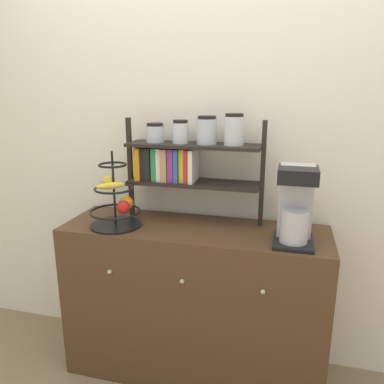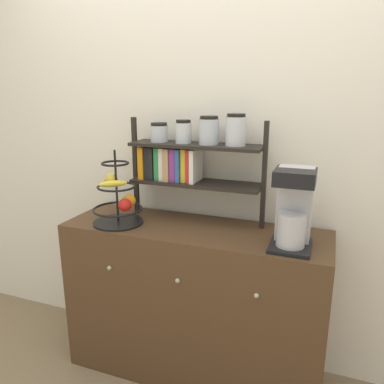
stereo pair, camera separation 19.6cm
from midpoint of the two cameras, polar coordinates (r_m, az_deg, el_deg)
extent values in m
cube|color=silver|center=(2.17, -0.47, 7.05)|extent=(7.00, 0.05, 2.60)
cube|color=#4C331E|center=(2.21, -2.35, -16.42)|extent=(1.43, 0.45, 0.89)
sphere|color=#B2AD8C|center=(2.05, -15.21, -11.73)|extent=(0.02, 0.02, 0.02)
sphere|color=#B2AD8C|center=(1.90, -4.54, -13.49)|extent=(0.02, 0.02, 0.02)
sphere|color=#B2AD8C|center=(1.82, 7.65, -14.93)|extent=(0.02, 0.02, 0.02)
cube|color=black|center=(1.85, 12.22, -7.45)|extent=(0.19, 0.23, 0.02)
cube|color=#B7B7BC|center=(1.85, 12.64, -1.34)|extent=(0.16, 0.09, 0.36)
cylinder|color=#B7B7BC|center=(1.80, 12.34, -5.11)|extent=(0.13, 0.13, 0.16)
cube|color=black|center=(1.74, 12.80, 2.57)|extent=(0.18, 0.18, 0.07)
cylinder|color=black|center=(2.11, -14.16, -4.92)|extent=(0.28, 0.28, 0.01)
cylinder|color=black|center=(2.05, -14.53, 0.48)|extent=(0.01, 0.01, 0.40)
torus|color=black|center=(2.08, -14.30, -2.93)|extent=(0.27, 0.27, 0.01)
torus|color=black|center=(2.05, -14.53, 0.48)|extent=(0.21, 0.21, 0.01)
torus|color=black|center=(2.02, -14.77, 4.00)|extent=(0.15, 0.15, 0.01)
sphere|color=red|center=(2.02, -13.16, -2.30)|extent=(0.07, 0.07, 0.07)
sphere|color=#6BAD33|center=(2.09, -12.83, -1.72)|extent=(0.07, 0.07, 0.07)
sphere|color=orange|center=(2.09, -12.64, -1.64)|extent=(0.08, 0.08, 0.08)
ellipsoid|color=yellow|center=(2.02, -15.02, 0.89)|extent=(0.14, 0.12, 0.04)
sphere|color=gold|center=(2.06, -15.37, 1.54)|extent=(0.07, 0.07, 0.07)
cube|color=black|center=(2.20, -11.93, 3.65)|extent=(0.02, 0.02, 0.57)
cube|color=black|center=(1.99, 7.95, 2.60)|extent=(0.02, 0.02, 0.57)
cube|color=black|center=(2.08, -2.48, 1.37)|extent=(0.73, 0.20, 0.02)
cube|color=black|center=(2.04, -2.55, 7.10)|extent=(0.73, 0.20, 0.02)
cube|color=orange|center=(2.17, -10.27, 4.40)|extent=(0.03, 0.16, 0.18)
cube|color=black|center=(2.15, -9.49, 4.37)|extent=(0.03, 0.14, 0.18)
cube|color=black|center=(2.14, -8.78, 4.35)|extent=(0.03, 0.15, 0.18)
cube|color=#2D8C47|center=(2.13, -7.97, 4.31)|extent=(0.03, 0.14, 0.18)
cube|color=white|center=(2.12, -7.27, 4.28)|extent=(0.02, 0.14, 0.18)
cube|color=tan|center=(2.11, -6.44, 4.25)|extent=(0.03, 0.16, 0.18)
cube|color=#8C338C|center=(2.10, -5.52, 4.21)|extent=(0.03, 0.14, 0.18)
cube|color=#2D599E|center=(2.08, -4.66, 4.17)|extent=(0.02, 0.16, 0.18)
cube|color=yellow|center=(2.08, -3.95, 4.14)|extent=(0.03, 0.12, 0.18)
cube|color=red|center=(2.07, -3.23, 4.10)|extent=(0.02, 0.14, 0.18)
cube|color=white|center=(2.06, -2.49, 4.07)|extent=(0.02, 0.16, 0.18)
cylinder|color=silver|center=(2.11, -8.32, 8.70)|extent=(0.10, 0.10, 0.09)
cylinder|color=black|center=(2.10, -8.38, 10.14)|extent=(0.09, 0.09, 0.02)
cylinder|color=silver|center=(2.06, -4.54, 8.92)|extent=(0.09, 0.09, 0.11)
cylinder|color=black|center=(2.05, -4.57, 10.66)|extent=(0.08, 0.08, 0.02)
cylinder|color=silver|center=(2.01, -0.56, 9.17)|extent=(0.11, 0.11, 0.13)
cylinder|color=black|center=(2.00, -0.57, 11.30)|extent=(0.10, 0.10, 0.02)
cylinder|color=silver|center=(1.98, 3.58, 9.25)|extent=(0.11, 0.11, 0.15)
cylinder|color=black|center=(1.97, 3.62, 11.63)|extent=(0.10, 0.10, 0.02)
camera|label=1|loc=(0.10, -92.86, -0.77)|focal=35.00mm
camera|label=2|loc=(0.10, 87.14, 0.77)|focal=35.00mm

